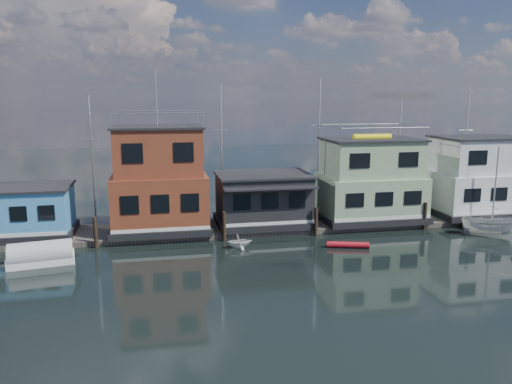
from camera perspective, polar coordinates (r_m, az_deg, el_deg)
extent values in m
plane|color=black|center=(29.10, 6.78, -10.18)|extent=(160.00, 160.00, 0.00)
cube|color=#595147|center=(40.07, 1.50, -3.88)|extent=(48.00, 5.00, 0.40)
cube|color=black|center=(40.15, -24.51, -4.19)|extent=(6.40, 4.90, 0.50)
cube|color=#489AD8|center=(39.76, -24.71, -1.75)|extent=(6.00, 4.50, 3.00)
cube|color=black|center=(39.47, -24.89, 0.49)|extent=(6.30, 4.80, 0.16)
cube|color=black|center=(39.03, -10.80, -3.79)|extent=(7.40, 5.90, 0.50)
cube|color=brown|center=(38.55, -10.91, -0.74)|extent=(7.00, 5.50, 3.74)
cube|color=brown|center=(37.99, -11.10, 4.58)|extent=(6.30, 4.95, 3.46)
cube|color=black|center=(37.84, -11.21, 7.30)|extent=(6.65, 5.23, 0.16)
cylinder|color=silver|center=(37.77, -11.32, 10.45)|extent=(0.08, 0.08, 4.00)
cube|color=black|center=(39.85, 0.80, -3.29)|extent=(7.40, 5.40, 0.50)
cube|color=black|center=(39.42, 0.80, -0.54)|extent=(7.00, 5.00, 3.40)
cube|color=black|center=(39.10, 0.81, 2.02)|extent=(7.30, 5.30, 0.16)
cube|color=black|center=(36.51, 1.72, 0.43)|extent=(7.00, 1.20, 0.12)
cube|color=black|center=(42.59, 12.74, -2.63)|extent=(8.40, 5.90, 0.50)
cube|color=#97B484|center=(42.21, 12.84, -0.24)|extent=(8.00, 5.50, 3.12)
cube|color=#97B484|center=(41.75, 13.01, 3.80)|extent=(7.20, 4.95, 2.88)
cube|color=black|center=(41.59, 13.10, 5.88)|extent=(7.60, 5.23, 0.16)
cylinder|color=yellow|center=(41.58, 13.11, 6.11)|extent=(3.20, 0.56, 0.56)
cube|color=black|center=(47.49, 23.85, -1.91)|extent=(8.40, 5.90, 0.50)
cube|color=white|center=(47.15, 24.02, 0.24)|extent=(8.00, 5.50, 3.12)
cube|color=white|center=(46.73, 24.30, 3.85)|extent=(7.20, 4.95, 2.88)
cube|color=black|center=(46.60, 24.45, 5.70)|extent=(7.60, 5.23, 0.16)
cylinder|color=#2D2116|center=(36.48, -17.88, -4.45)|extent=(0.28, 0.28, 2.20)
cylinder|color=#2D2116|center=(36.49, -3.68, -3.92)|extent=(0.28, 0.28, 2.20)
cylinder|color=#2D2116|center=(38.01, 6.86, -3.37)|extent=(0.28, 0.28, 2.20)
cylinder|color=#2D2116|center=(41.64, 18.73, -2.62)|extent=(0.28, 0.28, 2.20)
cylinder|color=silver|center=(44.42, -18.22, 3.68)|extent=(0.16, 0.16, 10.50)
cylinder|color=silver|center=(44.26, -18.34, 5.70)|extent=(1.40, 0.06, 0.06)
cylinder|color=silver|center=(44.38, -3.98, 4.84)|extent=(0.16, 0.16, 11.50)
cylinder|color=silver|center=(44.23, -4.01, 7.07)|extent=(1.40, 0.06, 0.06)
cylinder|color=silver|center=(46.35, 7.17, 5.36)|extent=(0.16, 0.16, 12.00)
cylinder|color=silver|center=(46.21, 7.22, 7.58)|extent=(1.40, 0.06, 0.06)
cylinder|color=silver|center=(49.55, 15.98, 4.21)|extent=(0.16, 0.16, 10.00)
cylinder|color=silver|center=(49.40, 16.08, 5.94)|extent=(1.40, 0.06, 0.06)
cylinder|color=silver|center=(53.05, 22.78, 4.75)|extent=(0.16, 0.16, 11.00)
cylinder|color=silver|center=(52.92, 22.92, 6.52)|extent=(1.40, 0.06, 0.06)
cube|color=white|center=(44.04, 25.33, -3.42)|extent=(4.29, 1.75, 0.65)
cylinder|color=silver|center=(43.40, 25.69, 0.81)|extent=(0.12, 0.12, 5.95)
cube|color=silver|center=(43.73, 25.49, -1.59)|extent=(0.16, 1.30, 0.05)
imported|color=beige|center=(41.74, 25.08, -3.53)|extent=(4.17, 3.19, 1.52)
imported|color=silver|center=(34.94, -1.96, -5.63)|extent=(1.91, 1.67, 0.98)
cylinder|color=red|center=(35.59, 10.47, -5.96)|extent=(2.94, 1.22, 0.43)
cube|color=white|center=(34.41, -23.34, -7.09)|extent=(4.14, 2.14, 0.66)
cylinder|color=#A9AAAE|center=(34.30, -23.39, -6.49)|extent=(3.97, 2.20, 1.60)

